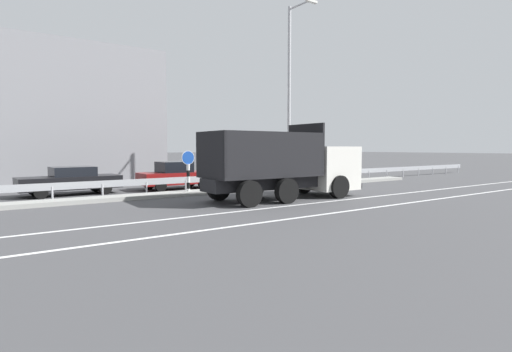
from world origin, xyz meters
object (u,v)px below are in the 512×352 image
object	(u,v)px
street_lamp_1	(291,90)
parked_car_3	(176,176)
church_tower	(104,118)
median_road_sign	(188,172)
parked_car_2	(71,180)
dump_truck	(299,171)
parked_car_4	(265,171)

from	to	relation	value
street_lamp_1	parked_car_3	distance (m)	8.06
parked_car_3	church_tower	size ratio (longest dim) A/B	0.36
median_road_sign	church_tower	distance (m)	21.29
parked_car_2	church_tower	distance (m)	19.17
church_tower	parked_car_3	bearing A→B (deg)	-92.91
street_lamp_1	parked_car_3	world-z (taller)	street_lamp_1
street_lamp_1	parked_car_2	world-z (taller)	street_lamp_1
parked_car_2	parked_car_3	bearing A→B (deg)	-97.81
parked_car_2	parked_car_3	world-z (taller)	parked_car_3
dump_truck	parked_car_3	xyz separation A→B (m)	(-3.09, 6.73, -0.48)
dump_truck	parked_car_4	distance (m)	7.73
dump_truck	parked_car_4	xyz separation A→B (m)	(3.25, 7.00, -0.46)
street_lamp_1	parked_car_3	xyz separation A→B (m)	(-5.77, 2.90, -4.81)
church_tower	dump_truck	bearing A→B (deg)	-85.00
median_road_sign	parked_car_4	bearing A→B (deg)	24.07
dump_truck	street_lamp_1	xyz separation A→B (m)	(2.69, 3.83, 4.33)
parked_car_4	parked_car_3	bearing A→B (deg)	91.39
dump_truck	parked_car_2	world-z (taller)	dump_truck
dump_truck	parked_car_4	bearing A→B (deg)	156.25
median_road_sign	parked_car_3	xyz separation A→B (m)	(0.60, 2.83, -0.35)
parked_car_3	church_tower	xyz separation A→B (m)	(0.92, 18.04, 4.29)
parked_car_3	street_lamp_1	bearing A→B (deg)	63.05
parked_car_2	parked_car_3	size ratio (longest dim) A/B	1.16
median_road_sign	parked_car_4	size ratio (longest dim) A/B	0.48
median_road_sign	parked_car_3	distance (m)	2.91
median_road_sign	parked_car_3	world-z (taller)	median_road_sign
parked_car_3	church_tower	world-z (taller)	church_tower
median_road_sign	parked_car_2	distance (m)	5.71
parked_car_4	street_lamp_1	bearing A→B (deg)	168.97
parked_car_2	church_tower	size ratio (longest dim) A/B	0.41
street_lamp_1	parked_car_2	distance (m)	12.52
dump_truck	median_road_sign	bearing A→B (deg)	-135.46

